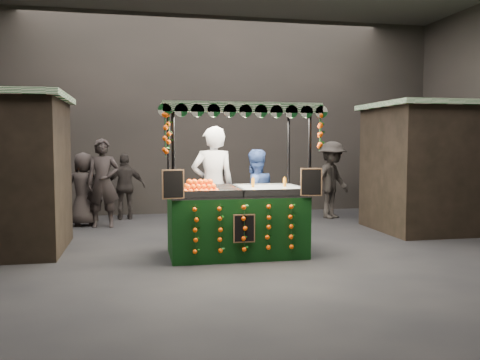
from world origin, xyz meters
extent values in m
plane|color=black|center=(0.00, 0.00, 0.00)|extent=(12.00, 12.00, 0.00)
cube|color=black|center=(0.00, 5.00, 2.50)|extent=(12.00, 0.10, 5.00)
cube|color=black|center=(0.00, -5.00, 2.50)|extent=(12.00, 0.10, 5.00)
cube|color=black|center=(4.40, 1.50, 1.25)|extent=(2.80, 2.00, 2.50)
cube|color=#104A19|center=(4.40, 1.50, 2.55)|extent=(3.00, 2.20, 0.10)
cube|color=black|center=(-0.25, 0.01, 0.48)|extent=(2.12, 1.16, 0.96)
cube|color=#A9ACB0|center=(-0.25, 0.01, 0.98)|extent=(2.12, 1.16, 0.04)
cylinder|color=black|center=(-1.28, -0.54, 1.16)|extent=(0.05, 0.05, 2.31)
cylinder|color=black|center=(0.78, -0.54, 1.16)|extent=(0.05, 0.05, 2.31)
cylinder|color=black|center=(-1.28, 0.56, 1.16)|extent=(0.05, 0.05, 2.31)
cylinder|color=black|center=(0.78, 0.56, 1.16)|extent=(0.05, 0.05, 2.31)
cube|color=#104A19|center=(-0.25, 0.01, 2.35)|extent=(2.36, 1.40, 0.08)
cube|color=silver|center=(0.33, 0.01, 1.04)|extent=(0.94, 1.04, 0.08)
cube|color=black|center=(-1.29, -0.60, 1.20)|extent=(0.33, 0.09, 0.42)
cube|color=black|center=(0.79, -0.60, 1.20)|extent=(0.33, 0.09, 0.42)
cube|color=black|center=(-0.25, -0.61, 0.53)|extent=(0.33, 0.02, 0.42)
imported|color=gray|center=(-0.50, 0.85, 1.04)|extent=(0.79, 0.55, 2.08)
imported|color=navy|center=(0.25, 0.89, 0.84)|extent=(0.97, 0.85, 1.68)
imported|color=black|center=(-2.51, 3.21, 0.94)|extent=(0.71, 0.49, 1.89)
imported|color=#2B2423|center=(-0.18, 2.05, 0.77)|extent=(0.94, 0.88, 1.53)
imported|color=black|center=(-2.07, 4.25, 0.77)|extent=(0.93, 0.44, 1.54)
imported|color=#2B2723|center=(2.75, 3.46, 0.91)|extent=(1.36, 1.23, 1.83)
imported|color=#2A2422|center=(-2.93, 3.45, 0.80)|extent=(0.80, 0.54, 1.59)
imported|color=#2E2825|center=(4.50, 3.83, 0.93)|extent=(1.20, 1.80, 1.86)
camera|label=1|loc=(-1.79, -7.87, 1.80)|focal=37.91mm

